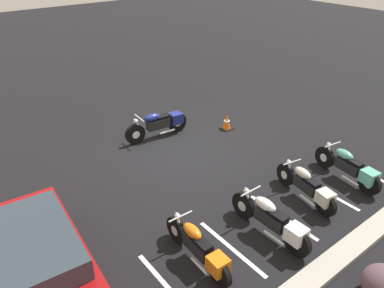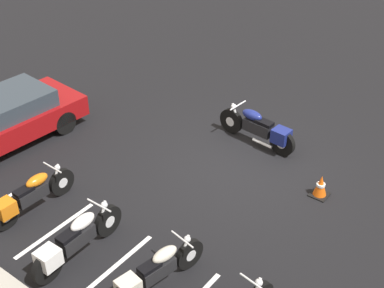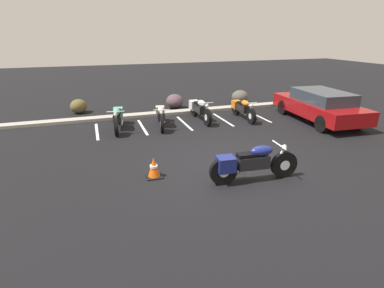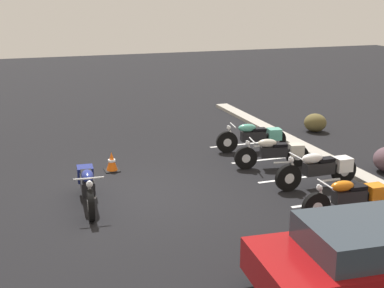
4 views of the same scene
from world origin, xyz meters
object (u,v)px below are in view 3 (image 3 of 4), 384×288
(motorcycle_navy_featured, at_px, (250,163))
(parked_bike_1, at_px, (161,115))
(landscape_rock_0, at_px, (175,101))
(traffic_cone, at_px, (154,168))
(parked_bike_0, at_px, (118,117))
(landscape_rock_2, at_px, (79,106))
(landscape_rock_1, at_px, (240,97))
(car_red, at_px, (320,105))
(parked_bike_2, at_px, (199,109))
(parked_bike_3, at_px, (242,108))

(motorcycle_navy_featured, relative_size, parked_bike_1, 1.10)
(landscape_rock_0, relative_size, traffic_cone, 1.55)
(parked_bike_0, bearing_deg, landscape_rock_2, -145.82)
(landscape_rock_0, relative_size, landscape_rock_1, 0.92)
(car_red, bearing_deg, parked_bike_2, 73.50)
(landscape_rock_1, height_order, landscape_rock_2, landscape_rock_1)
(motorcycle_navy_featured, distance_m, traffic_cone, 2.42)
(landscape_rock_2, distance_m, traffic_cone, 7.80)
(motorcycle_navy_featured, distance_m, parked_bike_1, 5.43)
(parked_bike_2, xyz_separation_m, landscape_rock_2, (-4.86, 2.85, -0.16))
(parked_bike_2, bearing_deg, landscape_rock_2, -120.85)
(motorcycle_navy_featured, height_order, parked_bike_3, motorcycle_navy_featured)
(car_red, bearing_deg, traffic_cone, 115.67)
(parked_bike_2, bearing_deg, parked_bike_0, -87.33)
(car_red, bearing_deg, motorcycle_navy_featured, 130.56)
(parked_bike_3, height_order, car_red, car_red)
(motorcycle_navy_featured, height_order, landscape_rock_2, motorcycle_navy_featured)
(parked_bike_1, bearing_deg, traffic_cone, -5.01)
(traffic_cone, bearing_deg, parked_bike_2, 58.10)
(parked_bike_2, relative_size, car_red, 0.51)
(parked_bike_3, xyz_separation_m, traffic_cone, (-4.75, -4.34, -0.20))
(parked_bike_2, bearing_deg, car_red, 68.59)
(traffic_cone, bearing_deg, parked_bike_0, 95.70)
(parked_bike_1, xyz_separation_m, landscape_rock_2, (-3.12, 3.20, -0.12))
(parked_bike_2, relative_size, landscape_rock_1, 2.51)
(parked_bike_3, height_order, landscape_rock_0, parked_bike_3)
(parked_bike_0, xyz_separation_m, landscape_rock_1, (6.52, 2.57, -0.12))
(motorcycle_navy_featured, relative_size, landscape_rock_2, 2.97)
(parked_bike_2, relative_size, traffic_cone, 4.22)
(parked_bike_3, height_order, landscape_rock_2, parked_bike_3)
(car_red, xyz_separation_m, landscape_rock_1, (-1.50, 4.16, -0.34))
(parked_bike_2, relative_size, landscape_rock_2, 2.93)
(motorcycle_navy_featured, bearing_deg, parked_bike_2, 87.07)
(parked_bike_0, xyz_separation_m, landscape_rock_0, (2.98, 2.58, -0.12))
(parked_bike_0, xyz_separation_m, landscape_rock_2, (-1.47, 3.03, -0.14))
(motorcycle_navy_featured, bearing_deg, landscape_rock_2, 120.21)
(motorcycle_navy_featured, height_order, parked_bike_1, motorcycle_navy_featured)
(parked_bike_2, bearing_deg, landscape_rock_1, 126.80)
(landscape_rock_0, bearing_deg, landscape_rock_2, 174.18)
(car_red, bearing_deg, parked_bike_0, 83.24)
(parked_bike_1, bearing_deg, landscape_rock_0, 164.55)
(parked_bike_0, xyz_separation_m, traffic_cone, (0.45, -4.53, -0.21))
(motorcycle_navy_featured, bearing_deg, landscape_rock_0, 92.13)
(motorcycle_navy_featured, xyz_separation_m, landscape_rock_1, (3.87, 8.08, -0.15))
(landscape_rock_0, distance_m, landscape_rock_2, 4.47)
(parked_bike_0, relative_size, traffic_cone, 4.07)
(parked_bike_2, relative_size, landscape_rock_0, 2.73)
(car_red, relative_size, traffic_cone, 8.20)
(parked_bike_0, height_order, parked_bike_2, parked_bike_2)
(car_red, bearing_deg, parked_bike_3, 68.06)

